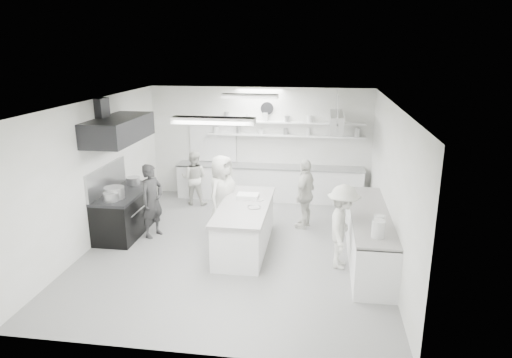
# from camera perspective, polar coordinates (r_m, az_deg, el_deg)

# --- Properties ---
(floor) EXTENTS (6.00, 7.00, 0.02)m
(floor) POSITION_cam_1_polar(r_m,az_deg,el_deg) (9.71, -2.37, -8.47)
(floor) COLOR #979797
(floor) RESTS_ON ground
(ceiling) EXTENTS (6.00, 7.00, 0.02)m
(ceiling) POSITION_cam_1_polar(r_m,az_deg,el_deg) (8.88, -2.60, 9.52)
(ceiling) COLOR silver
(ceiling) RESTS_ON wall_back
(wall_back) EXTENTS (6.00, 0.04, 3.00)m
(wall_back) POSITION_cam_1_polar(r_m,az_deg,el_deg) (12.54, 0.47, 4.52)
(wall_back) COLOR white
(wall_back) RESTS_ON floor
(wall_front) EXTENTS (6.00, 0.04, 3.00)m
(wall_front) POSITION_cam_1_polar(r_m,az_deg,el_deg) (5.99, -8.75, -9.12)
(wall_front) COLOR white
(wall_front) RESTS_ON floor
(wall_left) EXTENTS (0.04, 7.00, 3.00)m
(wall_left) POSITION_cam_1_polar(r_m,az_deg,el_deg) (10.16, -19.36, 0.79)
(wall_left) COLOR white
(wall_left) RESTS_ON floor
(wall_right) EXTENTS (0.04, 7.00, 3.00)m
(wall_right) POSITION_cam_1_polar(r_m,az_deg,el_deg) (9.13, 16.36, -0.63)
(wall_right) COLOR white
(wall_right) RESTS_ON floor
(stove) EXTENTS (0.80, 1.80, 0.90)m
(stove) POSITION_cam_1_polar(r_m,az_deg,el_deg) (10.64, -15.94, -4.17)
(stove) COLOR black
(stove) RESTS_ON floor
(exhaust_hood) EXTENTS (0.85, 2.00, 0.50)m
(exhaust_hood) POSITION_cam_1_polar(r_m,az_deg,el_deg) (10.15, -16.77, 5.94)
(exhaust_hood) COLOR black
(exhaust_hood) RESTS_ON wall_left
(back_counter) EXTENTS (5.00, 0.60, 0.92)m
(back_counter) POSITION_cam_1_polar(r_m,az_deg,el_deg) (12.47, 1.64, -0.49)
(back_counter) COLOR white
(back_counter) RESTS_ON floor
(shelf_lower) EXTENTS (4.20, 0.26, 0.04)m
(shelf_lower) POSITION_cam_1_polar(r_m,az_deg,el_deg) (12.29, 3.65, 5.44)
(shelf_lower) COLOR white
(shelf_lower) RESTS_ON wall_back
(shelf_upper) EXTENTS (4.20, 0.26, 0.04)m
(shelf_upper) POSITION_cam_1_polar(r_m,az_deg,el_deg) (12.23, 3.68, 7.05)
(shelf_upper) COLOR white
(shelf_upper) RESTS_ON wall_back
(pass_through_window) EXTENTS (1.30, 0.04, 1.00)m
(pass_through_window) POSITION_cam_1_polar(r_m,az_deg,el_deg) (12.76, -5.35, 4.43)
(pass_through_window) COLOR black
(pass_through_window) RESTS_ON wall_back
(wall_clock) EXTENTS (0.32, 0.05, 0.32)m
(wall_clock) POSITION_cam_1_polar(r_m,az_deg,el_deg) (12.31, 1.39, 8.79)
(wall_clock) COLOR white
(wall_clock) RESTS_ON wall_back
(right_counter) EXTENTS (0.74, 3.30, 0.94)m
(right_counter) POSITION_cam_1_polar(r_m,az_deg,el_deg) (9.24, 13.86, -7.03)
(right_counter) COLOR white
(right_counter) RESTS_ON floor
(pot_rack) EXTENTS (0.30, 1.60, 0.40)m
(pot_rack) POSITION_cam_1_polar(r_m,az_deg,el_deg) (11.20, 9.97, 7.03)
(pot_rack) COLOR #A5A5A8
(pot_rack) RESTS_ON ceiling
(light_fixture_front) EXTENTS (1.30, 0.25, 0.10)m
(light_fixture_front) POSITION_cam_1_polar(r_m,az_deg,el_deg) (7.14, -5.31, 7.27)
(light_fixture_front) COLOR white
(light_fixture_front) RESTS_ON ceiling
(light_fixture_rear) EXTENTS (1.30, 0.25, 0.10)m
(light_fixture_rear) POSITION_cam_1_polar(r_m,az_deg,el_deg) (10.65, -0.77, 10.28)
(light_fixture_rear) COLOR white
(light_fixture_rear) RESTS_ON ceiling
(prep_island) EXTENTS (0.91, 2.44, 0.90)m
(prep_island) POSITION_cam_1_polar(r_m,az_deg,el_deg) (9.49, -1.41, -6.02)
(prep_island) COLOR white
(prep_island) RESTS_ON floor
(stove_pot) EXTENTS (0.42, 0.42, 0.29)m
(stove_pot) POSITION_cam_1_polar(r_m,az_deg,el_deg) (10.07, -17.19, -1.77)
(stove_pot) COLOR #A5A5A8
(stove_pot) RESTS_ON stove
(cook_stove) EXTENTS (0.60, 0.70, 1.63)m
(cook_stove) POSITION_cam_1_polar(r_m,az_deg,el_deg) (10.20, -12.80, -2.66)
(cook_stove) COLOR #2B2B2C
(cook_stove) RESTS_ON floor
(cook_back) EXTENTS (0.71, 0.56, 1.43)m
(cook_back) POSITION_cam_1_polar(r_m,az_deg,el_deg) (12.12, -7.71, 0.13)
(cook_back) COLOR silver
(cook_back) RESTS_ON floor
(cook_island_left) EXTENTS (0.83, 1.01, 1.78)m
(cook_island_left) POSITION_cam_1_polar(r_m,az_deg,el_deg) (10.15, -4.24, -1.94)
(cook_island_left) COLOR silver
(cook_island_left) RESTS_ON floor
(cook_island_right) EXTENTS (0.68, 1.02, 1.61)m
(cook_island_right) POSITION_cam_1_polar(r_m,az_deg,el_deg) (10.50, 6.14, -1.83)
(cook_island_right) COLOR silver
(cook_island_right) RESTS_ON floor
(cook_right) EXTENTS (0.72, 1.11, 1.62)m
(cook_right) POSITION_cam_1_polar(r_m,az_deg,el_deg) (8.71, 10.70, -5.87)
(cook_right) COLOR silver
(cook_right) RESTS_ON floor
(bowl_island_a) EXTENTS (0.33, 0.33, 0.07)m
(bowl_island_a) POSITION_cam_1_polar(r_m,az_deg,el_deg) (9.15, -0.23, -3.65)
(bowl_island_a) COLOR #A5A5A8
(bowl_island_a) RESTS_ON prep_island
(bowl_island_b) EXTENTS (0.25, 0.25, 0.07)m
(bowl_island_b) POSITION_cam_1_polar(r_m,az_deg,el_deg) (9.58, 0.29, -2.73)
(bowl_island_b) COLOR white
(bowl_island_b) RESTS_ON prep_island
(bowl_right) EXTENTS (0.27, 0.27, 0.05)m
(bowl_right) POSITION_cam_1_polar(r_m,az_deg,el_deg) (8.53, 14.98, -5.50)
(bowl_right) COLOR white
(bowl_right) RESTS_ON right_counter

